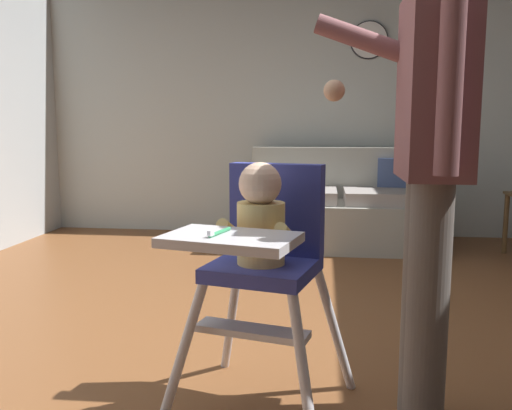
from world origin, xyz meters
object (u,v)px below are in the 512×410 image
Objects in this scene: high_chair at (263,242)px; adult_standing at (429,158)px; wall_clock at (369,40)px; couch at (340,208)px.

high_chair is 0.56× the size of adult_standing.
adult_standing is (0.56, -0.01, 0.30)m from high_chair.
high_chair is at bearing -100.20° from wall_clock.
high_chair is (-0.37, -2.91, 0.30)m from couch.
couch is 4.65× the size of wall_clock.
wall_clock is (0.24, 0.48, 1.51)m from couch.
adult_standing is 3.52m from wall_clock.
adult_standing is (0.20, -2.92, 0.61)m from couch.
adult_standing reaches higher than couch.
high_chair is 0.64m from adult_standing.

